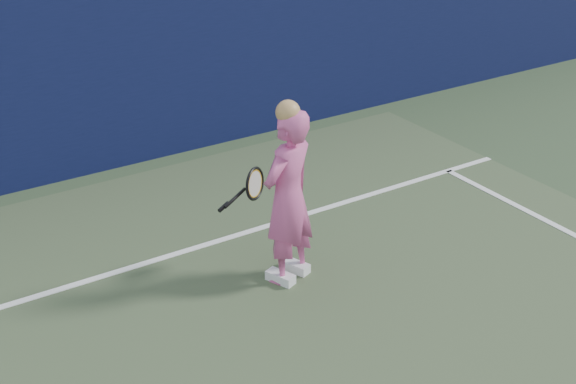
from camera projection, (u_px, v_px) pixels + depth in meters
player at (288, 196)px, 7.29m from camera, size 0.73×0.60×1.79m
racket at (252, 186)px, 7.52m from camera, size 0.60×0.22×0.33m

